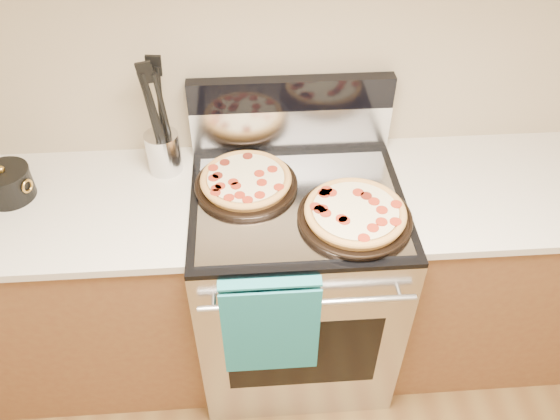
{
  "coord_description": "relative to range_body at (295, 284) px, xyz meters",
  "views": [
    {
      "loc": [
        -0.16,
        0.2,
        2.19
      ],
      "look_at": [
        -0.07,
        1.55,
        0.96
      ],
      "focal_mm": 35.0,
      "sensor_mm": 36.0,
      "label": 1
    }
  ],
  "objects": [
    {
      "name": "oven_handle",
      "position": [
        0.0,
        -0.38,
        0.35
      ],
      "size": [
        0.7,
        0.03,
        0.03
      ],
      "primitive_type": "cylinder",
      "rotation": [
        0.0,
        1.57,
        0.0
      ],
      "color": "silver",
      "rests_on": "range_body"
    },
    {
      "name": "dish_towel",
      "position": [
        -0.12,
        -0.38,
        0.25
      ],
      "size": [
        0.32,
        0.05,
        0.42
      ],
      "primitive_type": null,
      "color": "#1A8579",
      "rests_on": "oven_handle"
    },
    {
      "name": "pepperoni_pizza_front",
      "position": [
        0.18,
        -0.13,
        0.5
      ],
      "size": [
        0.46,
        0.46,
        0.05
      ],
      "primitive_type": null,
      "rotation": [
        0.0,
        0.0,
        0.24
      ],
      "color": "#C17C3B",
      "rests_on": "foil_sheet"
    },
    {
      "name": "saucepan",
      "position": [
        -1.02,
        0.09,
        0.51
      ],
      "size": [
        0.22,
        0.22,
        0.1
      ],
      "primitive_type": "cylinder",
      "rotation": [
        0.0,
        0.0,
        -0.39
      ],
      "color": "black",
      "rests_on": "countertop_left"
    },
    {
      "name": "backsplash_lower",
      "position": [
        0.0,
        0.31,
        0.56
      ],
      "size": [
        0.76,
        0.06,
        0.18
      ],
      "primitive_type": "cube",
      "color": "silver",
      "rests_on": "cooktop"
    },
    {
      "name": "range_body",
      "position": [
        0.0,
        0.0,
        0.0
      ],
      "size": [
        0.76,
        0.68,
        0.9
      ],
      "primitive_type": "cube",
      "color": "#B7B7BC",
      "rests_on": "ground"
    },
    {
      "name": "cooktop",
      "position": [
        0.0,
        0.0,
        0.46
      ],
      "size": [
        0.76,
        0.68,
        0.02
      ],
      "primitive_type": "cube",
      "color": "black",
      "rests_on": "range_body"
    },
    {
      "name": "utensil_crock",
      "position": [
        -0.48,
        0.21,
        0.54
      ],
      "size": [
        0.16,
        0.16,
        0.16
      ],
      "primitive_type": "cylinder",
      "rotation": [
        0.0,
        0.0,
        0.37
      ],
      "color": "silver",
      "rests_on": "countertop_left"
    },
    {
      "name": "cabinet_right",
      "position": [
        0.88,
        0.03,
        -0.01
      ],
      "size": [
        1.0,
        0.62,
        0.88
      ],
      "primitive_type": "cube",
      "color": "brown",
      "rests_on": "ground"
    },
    {
      "name": "foil_sheet",
      "position": [
        0.0,
        -0.03,
        0.47
      ],
      "size": [
        0.7,
        0.55,
        0.01
      ],
      "primitive_type": "cube",
      "color": "gray",
      "rests_on": "cooktop"
    },
    {
      "name": "countertop_left",
      "position": [
        -0.88,
        0.03,
        0.45
      ],
      "size": [
        1.02,
        0.64,
        0.03
      ],
      "primitive_type": "cube",
      "color": "beige",
      "rests_on": "cabinet_left"
    },
    {
      "name": "oven_window",
      "position": [
        0.0,
        -0.34,
        0.0
      ],
      "size": [
        0.56,
        0.01,
        0.4
      ],
      "primitive_type": "cube",
      "color": "black",
      "rests_on": "range_body"
    },
    {
      "name": "pepperoni_pizza_back",
      "position": [
        -0.18,
        0.07,
        0.5
      ],
      "size": [
        0.41,
        0.41,
        0.05
      ],
      "primitive_type": null,
      "rotation": [
        0.0,
        0.0,
        -0.15
      ],
      "color": "#C17C3B",
      "rests_on": "foil_sheet"
    },
    {
      "name": "cabinet_left",
      "position": [
        -0.88,
        0.03,
        -0.01
      ],
      "size": [
        1.0,
        0.62,
        0.88
      ],
      "primitive_type": "cube",
      "color": "brown",
      "rests_on": "ground"
    },
    {
      "name": "backsplash_upper",
      "position": [
        0.0,
        0.31,
        0.71
      ],
      "size": [
        0.76,
        0.06,
        0.12
      ],
      "primitive_type": "cube",
      "color": "black",
      "rests_on": "backsplash_lower"
    },
    {
      "name": "countertop_right",
      "position": [
        0.88,
        0.03,
        0.45
      ],
      "size": [
        1.02,
        0.64,
        0.03
      ],
      "primitive_type": "cube",
      "color": "beige",
      "rests_on": "cabinet_right"
    },
    {
      "name": "wall_back",
      "position": [
        0.0,
        0.35,
        0.9
      ],
      "size": [
        4.0,
        0.0,
        4.0
      ],
      "primitive_type": "plane",
      "rotation": [
        1.57,
        0.0,
        0.0
      ],
      "color": "tan",
      "rests_on": "ground"
    }
  ]
}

